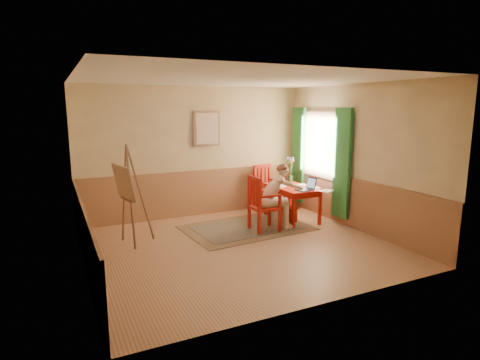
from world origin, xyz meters
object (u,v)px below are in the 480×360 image
chair_left (262,204)px  easel (126,186)px  laptop (307,187)px  table (292,191)px  chair_back (266,188)px  figure (276,194)px

chair_left → easel: size_ratio=0.62×
chair_left → laptop: 1.05m
easel → laptop: bearing=-5.7°
chair_left → easel: (-2.45, 0.35, 0.50)m
table → chair_back: size_ratio=1.14×
easel → chair_left: bearing=-8.0°
chair_left → laptop: bearing=-0.1°
chair_back → figure: (-0.53, -1.29, 0.18)m
chair_back → laptop: bearing=-80.6°
chair_back → figure: size_ratio=0.82×
figure → table: bearing=32.7°
easel → table: bearing=1.0°
chair_left → chair_back: chair_left is taller
figure → easel: size_ratio=0.73×
table → chair_back: bearing=98.7°
chair_back → chair_left: bearing=-122.4°
table → easel: easel is taller
table → chair_back: (-0.13, 0.87, -0.10)m
laptop → easel: 3.50m
chair_back → figure: bearing=-112.1°
table → chair_left: chair_left is taller
figure → easel: (-2.73, 0.36, 0.33)m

